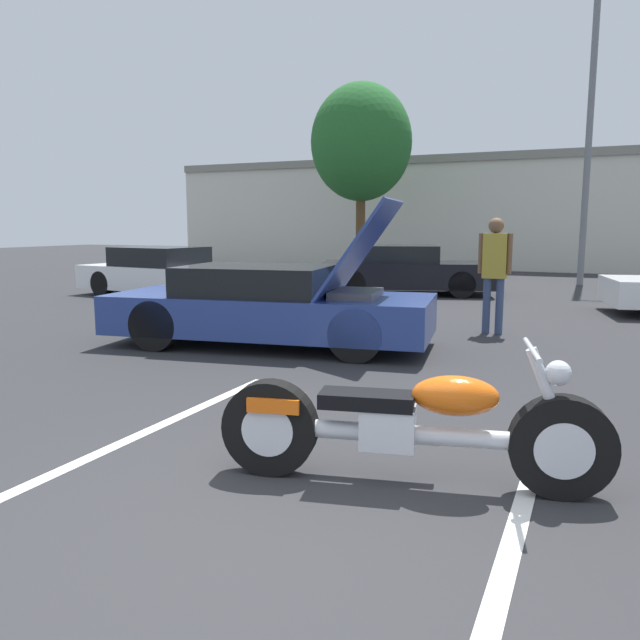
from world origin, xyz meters
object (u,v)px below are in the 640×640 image
(motorcycle, at_px, (409,426))
(show_car_hood_open, at_px, (271,306))
(parked_car_left_row, at_px, (164,273))
(tree_background, at_px, (361,143))
(parked_car_mid_row, at_px, (405,271))
(spectator_by_show_car, at_px, (495,265))
(light_pole, at_px, (593,111))

(motorcycle, bearing_deg, show_car_hood_open, 116.60)
(parked_car_left_row, bearing_deg, show_car_hood_open, -33.84)
(tree_background, height_order, parked_car_left_row, tree_background)
(tree_background, xyz_separation_m, parked_car_mid_row, (3.16, -5.30, -3.88))
(spectator_by_show_car, bearing_deg, motorcycle, -86.24)
(light_pole, height_order, spectator_by_show_car, light_pole)
(light_pole, bearing_deg, show_car_hood_open, -108.27)
(show_car_hood_open, distance_m, spectator_by_show_car, 3.63)
(spectator_by_show_car, bearing_deg, show_car_hood_open, -139.69)
(motorcycle, bearing_deg, tree_background, 99.07)
(spectator_by_show_car, bearing_deg, parked_car_left_row, 164.77)
(show_car_hood_open, xyz_separation_m, parked_car_left_row, (-5.40, 4.54, -0.01))
(tree_background, xyz_separation_m, parked_car_left_row, (-2.05, -8.13, -3.90))
(motorcycle, relative_size, parked_car_left_row, 0.56)
(parked_car_mid_row, bearing_deg, show_car_hood_open, -105.81)
(tree_background, height_order, parked_car_mid_row, tree_background)
(motorcycle, bearing_deg, spectator_by_show_car, 81.40)
(light_pole, distance_m, spectator_by_show_car, 10.10)
(light_pole, height_order, parked_car_mid_row, light_pole)
(parked_car_mid_row, bearing_deg, light_pole, 29.35)
(tree_background, relative_size, motorcycle, 2.53)
(motorcycle, distance_m, spectator_by_show_car, 6.26)
(show_car_hood_open, height_order, spectator_by_show_car, show_car_hood_open)
(tree_background, height_order, motorcycle, tree_background)
(light_pole, bearing_deg, spectator_by_show_car, -96.77)
(show_car_hood_open, distance_m, parked_car_left_row, 7.05)
(motorcycle, height_order, parked_car_left_row, parked_car_left_row)
(light_pole, relative_size, show_car_hood_open, 1.87)
(motorcycle, distance_m, show_car_hood_open, 5.00)
(show_car_hood_open, bearing_deg, parked_car_left_row, 131.22)
(parked_car_left_row, xyz_separation_m, spectator_by_show_car, (8.14, -2.22, 0.54))
(tree_background, height_order, spectator_by_show_car, tree_background)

